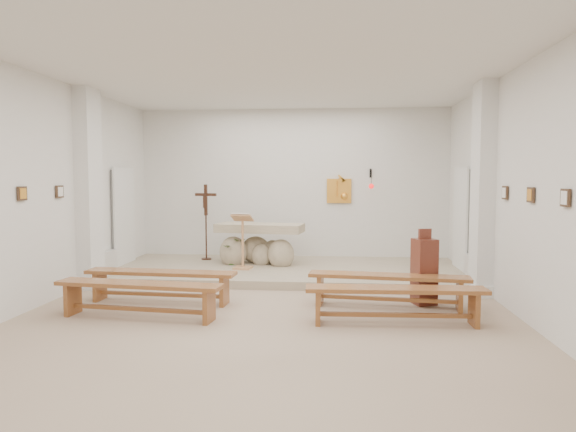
# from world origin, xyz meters

# --- Properties ---
(ground) EXTENTS (7.00, 10.00, 0.00)m
(ground) POSITION_xyz_m (0.00, 0.00, 0.00)
(ground) COLOR tan
(ground) RESTS_ON ground
(wall_left) EXTENTS (0.02, 10.00, 3.50)m
(wall_left) POSITION_xyz_m (-3.49, 0.00, 1.75)
(wall_left) COLOR white
(wall_left) RESTS_ON ground
(wall_right) EXTENTS (0.02, 10.00, 3.50)m
(wall_right) POSITION_xyz_m (3.49, 0.00, 1.75)
(wall_right) COLOR white
(wall_right) RESTS_ON ground
(wall_back) EXTENTS (7.00, 0.02, 3.50)m
(wall_back) POSITION_xyz_m (0.00, 4.99, 1.75)
(wall_back) COLOR white
(wall_back) RESTS_ON ground
(ceiling) EXTENTS (7.00, 10.00, 0.02)m
(ceiling) POSITION_xyz_m (0.00, 0.00, 3.49)
(ceiling) COLOR silver
(ceiling) RESTS_ON wall_back
(sanctuary_platform) EXTENTS (6.98, 3.00, 0.15)m
(sanctuary_platform) POSITION_xyz_m (0.00, 3.50, 0.07)
(sanctuary_platform) COLOR tan
(sanctuary_platform) RESTS_ON ground
(pilaster_left) EXTENTS (0.26, 0.55, 3.50)m
(pilaster_left) POSITION_xyz_m (-3.37, 2.00, 1.75)
(pilaster_left) COLOR white
(pilaster_left) RESTS_ON ground
(pilaster_right) EXTENTS (0.26, 0.55, 3.50)m
(pilaster_right) POSITION_xyz_m (3.37, 2.00, 1.75)
(pilaster_right) COLOR white
(pilaster_right) RESTS_ON ground
(gold_wall_relief) EXTENTS (0.55, 0.04, 0.55)m
(gold_wall_relief) POSITION_xyz_m (1.05, 4.96, 1.65)
(gold_wall_relief) COLOR gold
(gold_wall_relief) RESTS_ON wall_back
(sanctuary_lamp) EXTENTS (0.11, 0.36, 0.44)m
(sanctuary_lamp) POSITION_xyz_m (1.75, 4.71, 1.81)
(sanctuary_lamp) COLOR black
(sanctuary_lamp) RESTS_ON wall_back
(station_frame_left_mid) EXTENTS (0.03, 0.20, 0.20)m
(station_frame_left_mid) POSITION_xyz_m (-3.47, 0.20, 1.72)
(station_frame_left_mid) COLOR #422D1D
(station_frame_left_mid) RESTS_ON wall_left
(station_frame_left_rear) EXTENTS (0.03, 0.20, 0.20)m
(station_frame_left_rear) POSITION_xyz_m (-3.47, 1.20, 1.72)
(station_frame_left_rear) COLOR #422D1D
(station_frame_left_rear) RESTS_ON wall_left
(station_frame_right_front) EXTENTS (0.03, 0.20, 0.20)m
(station_frame_right_front) POSITION_xyz_m (3.47, -0.80, 1.72)
(station_frame_right_front) COLOR #422D1D
(station_frame_right_front) RESTS_ON wall_right
(station_frame_right_mid) EXTENTS (0.03, 0.20, 0.20)m
(station_frame_right_mid) POSITION_xyz_m (3.47, 0.20, 1.72)
(station_frame_right_mid) COLOR #422D1D
(station_frame_right_mid) RESTS_ON wall_right
(station_frame_right_rear) EXTENTS (0.03, 0.20, 0.20)m
(station_frame_right_rear) POSITION_xyz_m (3.47, 1.20, 1.72)
(station_frame_right_rear) COLOR #422D1D
(station_frame_right_rear) RESTS_ON wall_right
(radiator_left) EXTENTS (0.10, 0.85, 0.52)m
(radiator_left) POSITION_xyz_m (-3.43, 2.70, 0.27)
(radiator_left) COLOR silver
(radiator_left) RESTS_ON ground
(radiator_right) EXTENTS (0.10, 0.85, 0.52)m
(radiator_right) POSITION_xyz_m (3.43, 2.70, 0.27)
(radiator_right) COLOR silver
(radiator_right) RESTS_ON ground
(altar) EXTENTS (1.87, 0.94, 0.92)m
(altar) POSITION_xyz_m (-0.62, 3.84, 0.50)
(altar) COLOR beige
(altar) RESTS_ON sanctuary_platform
(lectern) EXTENTS (0.43, 0.38, 1.12)m
(lectern) POSITION_xyz_m (-0.85, 3.20, 0.70)
(lectern) COLOR tan
(lectern) RESTS_ON sanctuary_platform
(crucifix_stand) EXTENTS (0.50, 0.22, 1.65)m
(crucifix_stand) POSITION_xyz_m (-1.86, 4.30, 1.10)
(crucifix_stand) COLOR #3E2013
(crucifix_stand) RESTS_ON sanctuary_platform
(potted_plant) EXTENTS (0.64, 0.62, 0.55)m
(potted_plant) POSITION_xyz_m (-1.14, 3.72, 0.42)
(potted_plant) COLOR #3A6327
(potted_plant) RESTS_ON sanctuary_platform
(donation_pedestal) EXTENTS (0.40, 0.40, 1.17)m
(donation_pedestal) POSITION_xyz_m (2.32, 1.24, 0.51)
(donation_pedestal) COLOR maroon
(donation_pedestal) RESTS_ON ground
(bench_left_front) EXTENTS (2.39, 0.54, 0.50)m
(bench_left_front) POSITION_xyz_m (-1.75, 0.97, 0.38)
(bench_left_front) COLOR brown
(bench_left_front) RESTS_ON ground
(bench_right_front) EXTENTS (2.40, 0.64, 0.50)m
(bench_right_front) POSITION_xyz_m (1.75, 0.97, 0.38)
(bench_right_front) COLOR brown
(bench_right_front) RESTS_ON ground
(bench_left_second) EXTENTS (2.40, 0.65, 0.50)m
(bench_left_second) POSITION_xyz_m (-1.75, 0.07, 0.38)
(bench_left_second) COLOR brown
(bench_left_second) RESTS_ON ground
(bench_right_second) EXTENTS (2.38, 0.45, 0.50)m
(bench_right_second) POSITION_xyz_m (1.75, 0.07, 0.38)
(bench_right_second) COLOR brown
(bench_right_second) RESTS_ON ground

